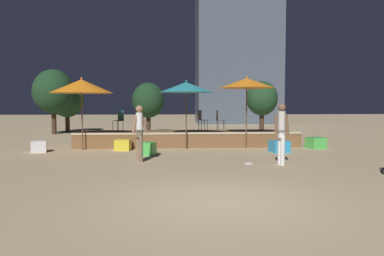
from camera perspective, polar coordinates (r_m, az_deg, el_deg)
The scene contains 21 objects.
ground_plane at distance 7.10m, azimuth 4.37°, elevation -11.23°, with size 120.00×120.00×0.00m, color tan.
wooden_deck at distance 16.81m, azimuth -0.78°, elevation -1.57°, with size 9.52×2.81×0.66m.
patio_umbrella_0 at distance 15.66m, azimuth 8.34°, elevation 6.78°, with size 2.27×2.27×2.98m.
patio_umbrella_1 at distance 15.46m, azimuth -16.49°, elevation 6.12°, with size 2.46×2.46×2.88m.
patio_umbrella_2 at distance 15.22m, azimuth -0.89°, elevation 6.22°, with size 2.20×2.20×2.80m.
cube_seat_0 at distance 13.47m, azimuth -6.75°, elevation -3.16°, with size 0.62×0.62×0.46m.
cube_seat_1 at distance 14.56m, azimuth 13.14°, elevation -2.75°, with size 0.73×0.73×0.45m.
cube_seat_2 at distance 15.36m, azimuth -22.31°, elevation -2.62°, with size 0.66×0.66×0.44m.
cube_seat_3 at distance 16.26m, azimuth 18.35°, elevation -2.17°, with size 0.76×0.76×0.45m.
cube_seat_4 at distance 15.09m, azimuth -10.48°, elevation -2.55°, with size 0.64×0.64×0.42m.
person_0 at distance 11.52m, azimuth 13.48°, elevation -0.40°, with size 0.50×0.31×1.85m.
person_2 at distance 11.90m, azimuth -8.01°, elevation -0.43°, with size 0.51×0.36×1.79m.
bistro_chair_0 at distance 16.80m, azimuth 1.40°, elevation 1.54°, with size 0.44×0.44×0.90m.
bistro_chair_1 at distance 16.41m, azimuth 4.14°, elevation 1.48°, with size 0.40×0.40×0.90m.
bistro_chair_2 at distance 16.42m, azimuth -11.00°, elevation 1.43°, with size 0.48×0.48×0.90m.
frisbee_disc at distance 11.59m, azimuth 8.61°, elevation -5.34°, with size 0.26×0.26×0.03m.
background_tree_0 at distance 23.24m, azimuth 10.61°, elevation 4.42°, with size 1.91×1.91×3.23m.
background_tree_1 at distance 24.16m, azimuth -20.38°, elevation 5.19°, with size 2.44×2.44×3.92m.
background_tree_2 at distance 23.47m, azimuth -6.68°, elevation 4.19°, with size 1.99×1.99×3.17m.
background_tree_3 at distance 25.62m, azimuth -18.50°, elevation 4.17°, with size 2.15×2.15×3.34m.
distant_building at distance 36.63m, azimuth 7.04°, elevation 12.59°, with size 7.87×4.07×15.08m.
Camera 1 is at (-1.03, -6.78, 1.82)m, focal length 35.00 mm.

